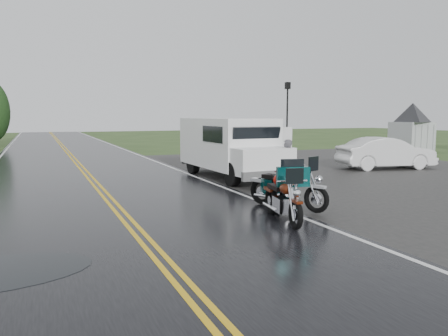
{
  "coord_description": "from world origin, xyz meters",
  "views": [
    {
      "loc": [
        -1.8,
        -8.72,
        2.4
      ],
      "look_at": [
        2.8,
        2.0,
        1.0
      ],
      "focal_mm": 35.0,
      "sensor_mm": 36.0,
      "label": 1
    }
  ],
  "objects_px": {
    "motorcycle_teal": "(293,193)",
    "person_at_van": "(286,164)",
    "van_white": "(232,153)",
    "lamp_post_far_right": "(287,117)",
    "visitor_center": "(412,116)",
    "motorcycle_red": "(296,203)",
    "motorcycle_silver": "(317,188)",
    "sedan_white": "(386,154)"
  },
  "relations": [
    {
      "from": "motorcycle_teal",
      "to": "person_at_van",
      "type": "xyz_separation_m",
      "value": [
        2.48,
        4.38,
        0.1
      ]
    },
    {
      "from": "van_white",
      "to": "lamp_post_far_right",
      "type": "height_order",
      "value": "lamp_post_far_right"
    },
    {
      "from": "visitor_center",
      "to": "motorcycle_red",
      "type": "distance_m",
      "value": 21.59
    },
    {
      "from": "motorcycle_silver",
      "to": "person_at_van",
      "type": "bearing_deg",
      "value": 44.16
    },
    {
      "from": "motorcycle_red",
      "to": "van_white",
      "type": "relative_size",
      "value": 0.35
    },
    {
      "from": "motorcycle_silver",
      "to": "sedan_white",
      "type": "xyz_separation_m",
      "value": [
        8.26,
        6.44,
        0.03
      ]
    },
    {
      "from": "visitor_center",
      "to": "sedan_white",
      "type": "xyz_separation_m",
      "value": [
        -7.42,
        -5.66,
        -1.69
      ]
    },
    {
      "from": "visitor_center",
      "to": "lamp_post_far_right",
      "type": "bearing_deg",
      "value": 153.3
    },
    {
      "from": "visitor_center",
      "to": "motorcycle_teal",
      "type": "relative_size",
      "value": 6.83
    },
    {
      "from": "van_white",
      "to": "lamp_post_far_right",
      "type": "distance_m",
      "value": 14.13
    },
    {
      "from": "motorcycle_teal",
      "to": "van_white",
      "type": "relative_size",
      "value": 0.39
    },
    {
      "from": "motorcycle_teal",
      "to": "person_at_van",
      "type": "distance_m",
      "value": 5.03
    },
    {
      "from": "motorcycle_silver",
      "to": "person_at_van",
      "type": "height_order",
      "value": "person_at_van"
    },
    {
      "from": "sedan_white",
      "to": "van_white",
      "type": "bearing_deg",
      "value": 113.51
    },
    {
      "from": "van_white",
      "to": "sedan_white",
      "type": "distance_m",
      "value": 8.6
    },
    {
      "from": "visitor_center",
      "to": "motorcycle_red",
      "type": "height_order",
      "value": "visitor_center"
    },
    {
      "from": "motorcycle_red",
      "to": "person_at_van",
      "type": "bearing_deg",
      "value": 71.1
    },
    {
      "from": "visitor_center",
      "to": "lamp_post_far_right",
      "type": "height_order",
      "value": "visitor_center"
    },
    {
      "from": "visitor_center",
      "to": "motorcycle_silver",
      "type": "bearing_deg",
      "value": -142.34
    },
    {
      "from": "van_white",
      "to": "sedan_white",
      "type": "bearing_deg",
      "value": 10.03
    },
    {
      "from": "motorcycle_red",
      "to": "lamp_post_far_right",
      "type": "xyz_separation_m",
      "value": [
        9.98,
        16.74,
        1.66
      ]
    },
    {
      "from": "visitor_center",
      "to": "van_white",
      "type": "distance_m",
      "value": 17.53
    },
    {
      "from": "visitor_center",
      "to": "lamp_post_far_right",
      "type": "relative_size",
      "value": 3.5
    },
    {
      "from": "motorcycle_red",
      "to": "person_at_van",
      "type": "relative_size",
      "value": 1.34
    },
    {
      "from": "motorcycle_silver",
      "to": "motorcycle_red",
      "type": "bearing_deg",
      "value": -163.41
    },
    {
      "from": "sedan_white",
      "to": "lamp_post_far_right",
      "type": "bearing_deg",
      "value": 8.7
    },
    {
      "from": "van_white",
      "to": "person_at_van",
      "type": "xyz_separation_m",
      "value": [
        1.71,
        -0.64,
        -0.39
      ]
    },
    {
      "from": "motorcycle_red",
      "to": "person_at_van",
      "type": "distance_m",
      "value": 5.86
    },
    {
      "from": "person_at_van",
      "to": "lamp_post_far_right",
      "type": "height_order",
      "value": "lamp_post_far_right"
    },
    {
      "from": "motorcycle_teal",
      "to": "sedan_white",
      "type": "relative_size",
      "value": 0.55
    },
    {
      "from": "motorcycle_red",
      "to": "person_at_van",
      "type": "height_order",
      "value": "person_at_van"
    },
    {
      "from": "lamp_post_far_right",
      "to": "person_at_van",
      "type": "bearing_deg",
      "value": -121.41
    },
    {
      "from": "motorcycle_teal",
      "to": "person_at_van",
      "type": "bearing_deg",
      "value": 76.85
    },
    {
      "from": "person_at_van",
      "to": "motorcycle_red",
      "type": "bearing_deg",
      "value": 23.7
    },
    {
      "from": "van_white",
      "to": "lamp_post_far_right",
      "type": "bearing_deg",
      "value": 49.13
    },
    {
      "from": "motorcycle_silver",
      "to": "sedan_white",
      "type": "relative_size",
      "value": 0.53
    },
    {
      "from": "motorcycle_red",
      "to": "van_white",
      "type": "xyz_separation_m",
      "value": [
        1.16,
        5.75,
        0.55
      ]
    },
    {
      "from": "van_white",
      "to": "sedan_white",
      "type": "height_order",
      "value": "van_white"
    },
    {
      "from": "van_white",
      "to": "sedan_white",
      "type": "relative_size",
      "value": 1.4
    },
    {
      "from": "motorcycle_teal",
      "to": "sedan_white",
      "type": "distance_m",
      "value": 11.43
    },
    {
      "from": "visitor_center",
      "to": "lamp_post_far_right",
      "type": "xyz_separation_m",
      "value": [
        -7.0,
        3.52,
        -0.11
      ]
    },
    {
      "from": "person_at_van",
      "to": "lamp_post_far_right",
      "type": "xyz_separation_m",
      "value": [
        7.1,
        11.63,
        1.5
      ]
    }
  ]
}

